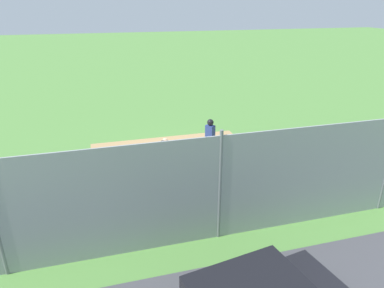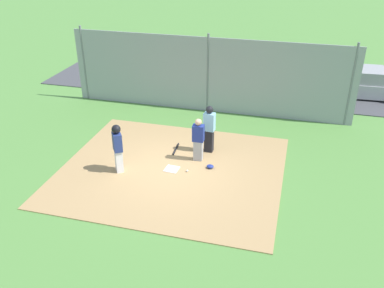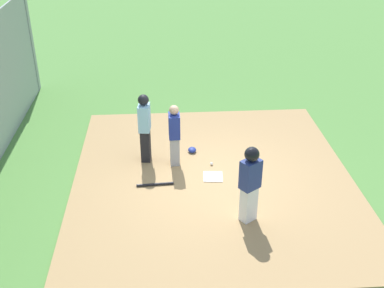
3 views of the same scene
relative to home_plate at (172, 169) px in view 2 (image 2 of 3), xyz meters
name	(u,v)px [view 2 (image 2 of 3)]	position (x,y,z in m)	size (l,w,h in m)	color
ground_plane	(172,170)	(0.00, 0.00, -0.04)	(140.00, 140.00, 0.00)	#51843D
dirt_infield	(172,170)	(0.00, 0.00, -0.03)	(7.20, 6.40, 0.03)	#A88456
home_plate	(172,169)	(0.00, 0.00, 0.00)	(0.44, 0.44, 0.02)	white
catcher	(198,139)	(-0.68, -0.85, 0.78)	(0.38, 0.26, 1.53)	#9E9EA3
umpire	(209,128)	(-0.90, -1.55, 0.90)	(0.40, 0.30, 1.72)	black
runner	(118,145)	(1.62, 0.53, 0.94)	(0.43, 0.46, 1.66)	silver
baseball_bat	(176,149)	(0.26, -1.34, 0.02)	(0.06, 0.06, 0.84)	black
catcher_mask	(210,166)	(-1.21, -0.40, 0.05)	(0.24, 0.20, 0.12)	navy
baseball	(187,171)	(-0.54, 0.02, 0.03)	(0.07, 0.07, 0.07)	white
backstop_fence	(208,75)	(0.00, -5.18, 1.56)	(12.00, 0.10, 3.35)	#93999E
parking_lot	(224,82)	(0.00, -8.96, -0.02)	(18.00, 5.20, 0.04)	#424247
parked_car_silver	(360,83)	(-6.50, -8.83, 0.57)	(4.28, 2.04, 1.28)	#B2B2B7
parked_car_dark	(231,75)	(-0.44, -8.40, 0.57)	(4.42, 2.40, 1.28)	black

